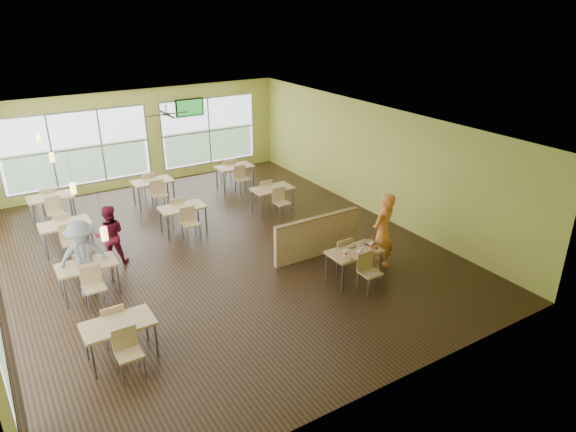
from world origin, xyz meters
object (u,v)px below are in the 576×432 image
object	(u,v)px
main_table	(354,255)
food_basket	(369,243)
half_wall_divider	(317,236)
man_plaid	(383,233)

from	to	relation	value
main_table	food_basket	world-z (taller)	main_table
half_wall_divider	food_basket	size ratio (longest dim) A/B	8.94
food_basket	main_table	bearing A→B (deg)	-168.70
half_wall_divider	main_table	bearing A→B (deg)	-90.00
man_plaid	food_basket	distance (m)	0.41
half_wall_divider	man_plaid	size ratio (longest dim) A/B	1.26
man_plaid	food_basket	xyz separation A→B (m)	(-0.37, 0.03, -0.17)
main_table	half_wall_divider	distance (m)	1.45
main_table	man_plaid	xyz separation A→B (m)	(0.86, 0.07, 0.32)
man_plaid	food_basket	world-z (taller)	man_plaid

